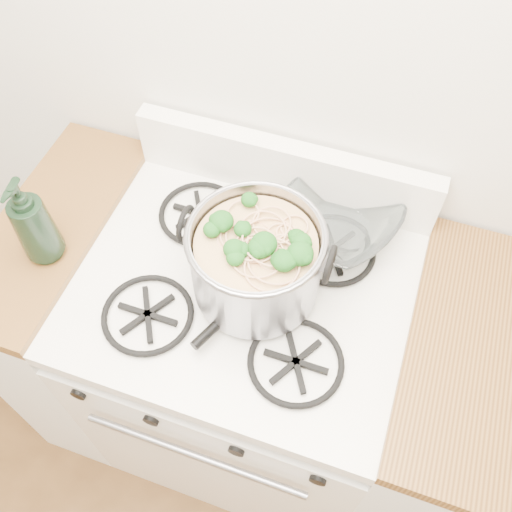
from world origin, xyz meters
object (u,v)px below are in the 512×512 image
object	(u,v)px
stock_pot	(256,261)
spatula	(274,270)
gas_range	(246,367)
glass_bowl	(336,224)
bottle	(31,221)

from	to	relation	value
stock_pot	spatula	size ratio (longest dim) A/B	1.03
gas_range	stock_pot	bearing A→B (deg)	-1.02
gas_range	glass_bowl	size ratio (longest dim) A/B	8.32
glass_bowl	spatula	bearing A→B (deg)	-119.91
stock_pot	gas_range	bearing A→B (deg)	178.98
gas_range	stock_pot	world-z (taller)	stock_pot
bottle	spatula	bearing A→B (deg)	6.23
gas_range	spatula	size ratio (longest dim) A/B	2.98
gas_range	stock_pot	xyz separation A→B (m)	(0.03, -0.00, 0.58)
gas_range	glass_bowl	xyz separation A→B (m)	(0.16, 0.21, 0.50)
stock_pot	spatula	bearing A→B (deg)	54.72
stock_pot	bottle	bearing A→B (deg)	-171.18
stock_pot	glass_bowl	xyz separation A→B (m)	(0.13, 0.21, -0.08)
gas_range	bottle	world-z (taller)	bottle
gas_range	glass_bowl	distance (m)	0.57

